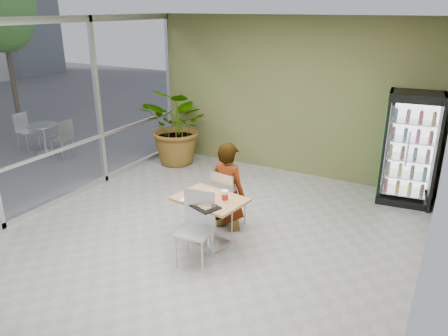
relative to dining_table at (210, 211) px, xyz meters
The scene contains 13 objects.
ground 0.56m from the dining_table, behind, with size 7.00×7.00×0.00m, color gray.
room_envelope 1.08m from the dining_table, behind, with size 6.00×7.00×3.20m, color beige, non-canonical shape.
storefront_frame 3.34m from the dining_table, behind, with size 0.10×7.00×3.20m, color silver, non-canonical shape.
dining_table is the anchor object (origin of this frame).
chair_far 0.57m from the dining_table, 95.19° to the left, with size 0.48×0.48×0.96m.
chair_near 0.45m from the dining_table, 83.58° to the right, with size 0.52×0.52×1.01m.
seated_woman 0.62m from the dining_table, 93.45° to the left, with size 0.63×0.41×1.72m, color black.
pizza_plate 0.27m from the dining_table, 136.15° to the left, with size 0.34×0.25×0.03m.
soda_cup 0.39m from the dining_table, ahead, with size 0.10×0.10×0.17m.
napkin_stack 0.41m from the dining_table, 136.08° to the right, with size 0.16×0.16×0.02m, color white.
cafeteria_tray 0.38m from the dining_table, 73.83° to the right, with size 0.41×0.29×0.02m, color black.
beverage_fridge 3.82m from the dining_table, 53.03° to the left, with size 0.98×0.79×1.99m.
potted_plant 3.68m from the dining_table, 131.37° to the left, with size 1.56×1.35×1.73m, color #37702D.
Camera 1 is at (3.12, -4.90, 3.35)m, focal length 35.00 mm.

